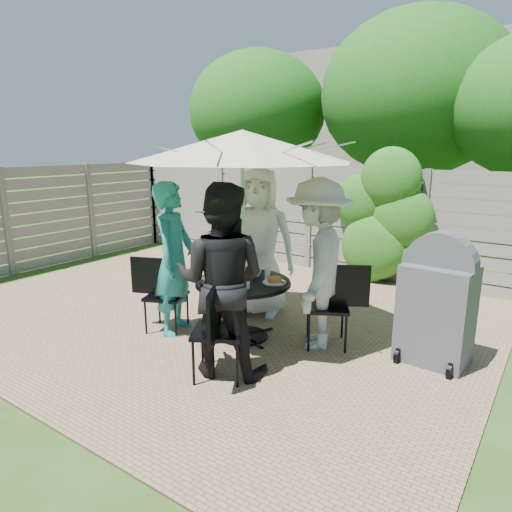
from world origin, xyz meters
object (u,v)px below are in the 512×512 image
Objects in this scene: person_right at (317,265)px; syrup_jug at (239,272)px; person_left at (174,259)px; patio_table at (243,298)px; glass_right at (268,274)px; chair_left at (166,310)px; chair_right at (328,322)px; plate_front at (235,288)px; chair_front at (218,350)px; bbq_grill at (437,305)px; chair_back at (261,292)px; glass_back at (240,268)px; umbrella at (242,146)px; glass_left at (218,276)px; plate_right at (274,281)px; plate_left at (213,277)px; glass_front at (247,282)px; person_back at (259,243)px; bicycle at (224,234)px; plate_back at (251,270)px; coffee_cup at (256,271)px; person_front at (221,281)px.

syrup_jug is at bearing -93.22° from person_right.
person_left is 1.66m from person_right.
glass_right is at bearing 43.72° from patio_table.
chair_right is (1.79, 0.72, 0.01)m from chair_left.
chair_right reaches higher than plate_front.
bbq_grill reaches higher than chair_front.
chair_back is 1.05m from syrup_jug.
person_right is 0.98m from glass_back.
chair_back is at bearing 177.84° from bbq_grill.
plate_front is (0.13, -0.33, -1.46)m from umbrella.
plate_front is at bearing -22.78° from glass_left.
plate_right is 1.63× the size of syrup_jug.
bbq_grill reaches higher than plate_right.
umbrella reaches higher than chair_back.
plate_left is 0.53m from glass_front.
bbq_grill is (2.27, -0.14, -0.34)m from person_back.
chair_left is at bearing -77.98° from bicycle.
plate_left is (-0.33, -0.13, 0.24)m from patio_table.
bicycle reaches higher than chair_front.
person_back is at bearing -0.24° from chair_back.
plate_back is 2.12m from bbq_grill.
person_left is at bearing -158.28° from plate_right.
umbrella is 3.34× the size of chair_right.
person_left is 0.50m from plate_left.
chair_right is 7.87× the size of coffee_cup.
syrup_jug is (0.82, 0.38, 0.51)m from chair_left.
plate_right is 0.15m from glass_right.
chair_left is at bearing -158.28° from plate_left.
person_left is 2.90m from bbq_grill.
person_back is 1.03× the size of person_right.
person_back is at bearing -179.17° from bbq_grill.
plate_back is 0.32m from syrup_jug.
glass_left is at bearing -100.42° from person_left.
bbq_grill reaches higher than coffee_cup.
syrup_jug reaches higher than glass_front.
person_front reaches higher than syrup_jug.
plate_front is 0.59m from coffee_cup.
coffee_cup is at bearing -60.54° from bicycle.
glass_right is (0.34, -0.14, 0.05)m from plate_back.
glass_back is 1.00× the size of glass_left.
plate_left is 2.17× the size of coffee_cup.
glass_left reaches higher than plate_front.
bicycle is at bearing 134.66° from coffee_cup.
person_left is (-0.46, -1.08, -0.07)m from person_back.
chair_back is 0.45× the size of person_back.
person_front reaches higher than plate_right.
chair_left is at bearing 89.98° from person_left.
bicycle reaches higher than plate_back.
chair_left is at bearing -156.59° from bbq_grill.
plate_left is at bearing -158.28° from patio_table.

